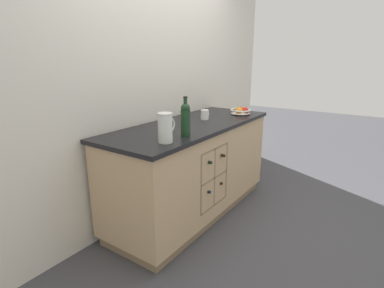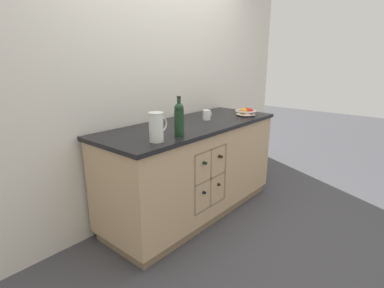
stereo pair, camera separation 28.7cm
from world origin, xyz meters
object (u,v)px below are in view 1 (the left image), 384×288
(white_pitcher, at_px, (165,127))
(ceramic_mug, at_px, (205,115))
(fruit_bowl, at_px, (241,111))
(standing_wine_bottle, at_px, (185,119))

(white_pitcher, relative_size, ceramic_mug, 1.85)
(white_pitcher, height_order, ceramic_mug, white_pitcher)
(fruit_bowl, relative_size, standing_wine_bottle, 0.72)
(fruit_bowl, height_order, white_pitcher, white_pitcher)
(fruit_bowl, distance_m, standing_wine_bottle, 1.12)
(fruit_bowl, bearing_deg, ceramic_mug, 158.86)
(fruit_bowl, relative_size, ceramic_mug, 1.91)
(ceramic_mug, bearing_deg, white_pitcher, -165.98)
(white_pitcher, bearing_deg, ceramic_mug, 14.02)
(fruit_bowl, xyz_separation_m, standing_wine_bottle, (-1.11, -0.06, 0.10))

